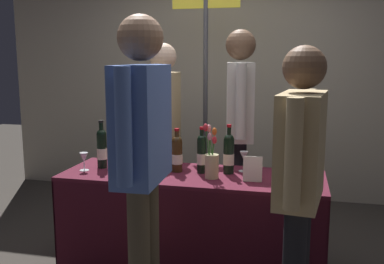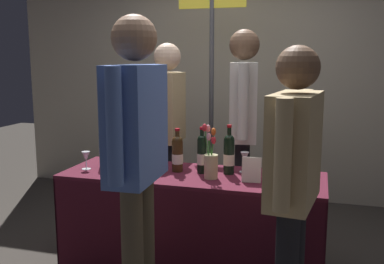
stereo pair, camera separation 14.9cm
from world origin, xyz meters
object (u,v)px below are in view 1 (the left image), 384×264
object	(u,v)px
display_bottle_0	(202,153)
wine_glass_near_taster	(84,158)
taster_foreground_right	(142,145)
booth_signpost	(206,74)
featured_wine_bottle	(120,154)
flower_vase	(212,161)
vendor_presenter	(164,122)
tasting_table	(192,205)
wine_glass_near_vendor	(161,158)
wine_glass_mid	(244,157)

from	to	relation	value
display_bottle_0	wine_glass_near_taster	world-z (taller)	display_bottle_0
taster_foreground_right	booth_signpost	size ratio (longest dim) A/B	0.80
featured_wine_bottle	display_bottle_0	world-z (taller)	featured_wine_bottle
flower_vase	vendor_presenter	size ratio (longest dim) A/B	0.23
flower_vase	booth_signpost	size ratio (longest dim) A/B	0.17
wine_glass_near_taster	vendor_presenter	distance (m)	0.85
tasting_table	wine_glass_near_vendor	distance (m)	0.41
tasting_table	vendor_presenter	world-z (taller)	vendor_presenter
wine_glass_mid	flower_vase	distance (m)	0.30
taster_foreground_right	wine_glass_near_vendor	bearing A→B (deg)	7.92
taster_foreground_right	wine_glass_near_taster	bearing A→B (deg)	45.03
display_bottle_0	taster_foreground_right	bearing A→B (deg)	-102.02
featured_wine_bottle	flower_vase	distance (m)	0.65
booth_signpost	display_bottle_0	bearing A→B (deg)	-79.68
tasting_table	display_bottle_0	distance (m)	0.38
flower_vase	booth_signpost	distance (m)	1.35
tasting_table	wine_glass_near_taster	xyz separation A→B (m)	(-0.78, -0.09, 0.32)
tasting_table	display_bottle_0	xyz separation A→B (m)	(0.06, 0.04, 0.38)
wine_glass_near_vendor	vendor_presenter	world-z (taller)	vendor_presenter
tasting_table	booth_signpost	bearing A→B (deg)	96.99
wine_glass_mid	taster_foreground_right	world-z (taller)	taster_foreground_right
flower_vase	tasting_table	bearing A→B (deg)	153.47
tasting_table	taster_foreground_right	world-z (taller)	taster_foreground_right
vendor_presenter	taster_foreground_right	xyz separation A→B (m)	(0.30, -1.37, 0.08)
booth_signpost	vendor_presenter	bearing A→B (deg)	-118.85
vendor_presenter	booth_signpost	distance (m)	0.68
taster_foreground_right	booth_signpost	world-z (taller)	booth_signpost
tasting_table	wine_glass_near_taster	world-z (taller)	wine_glass_near_taster
display_bottle_0	wine_glass_near_vendor	distance (m)	0.29
featured_wine_bottle	flower_vase	bearing A→B (deg)	2.86
wine_glass_mid	vendor_presenter	distance (m)	0.91
wine_glass_near_vendor	taster_foreground_right	bearing A→B (deg)	-80.26
flower_vase	taster_foreground_right	xyz separation A→B (m)	(-0.26, -0.65, 0.22)
tasting_table	featured_wine_bottle	bearing A→B (deg)	-167.52
tasting_table	featured_wine_bottle	size ratio (longest dim) A/B	5.46
vendor_presenter	flower_vase	bearing A→B (deg)	36.43
display_bottle_0	booth_signpost	distance (m)	1.22
featured_wine_bottle	taster_foreground_right	xyz separation A→B (m)	(0.39, -0.62, 0.20)
booth_signpost	taster_foreground_right	bearing A→B (deg)	-88.94
wine_glass_near_taster	taster_foreground_right	world-z (taller)	taster_foreground_right
tasting_table	wine_glass_mid	size ratio (longest dim) A/B	12.58
wine_glass_near_vendor	tasting_table	bearing A→B (deg)	1.84
wine_glass_near_vendor	flower_vase	size ratio (longest dim) A/B	0.39
tasting_table	wine_glass_mid	xyz separation A→B (m)	(0.35, 0.16, 0.34)
flower_vase	taster_foreground_right	distance (m)	0.73
tasting_table	booth_signpost	size ratio (longest dim) A/B	0.83
wine_glass_near_taster	vendor_presenter	xyz separation A→B (m)	(0.38, 0.74, 0.17)
tasting_table	booth_signpost	xyz separation A→B (m)	(-0.14, 1.13, 0.89)
tasting_table	wine_glass_near_taster	bearing A→B (deg)	-173.64
featured_wine_bottle	booth_signpost	xyz separation A→B (m)	(0.36, 1.24, 0.51)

